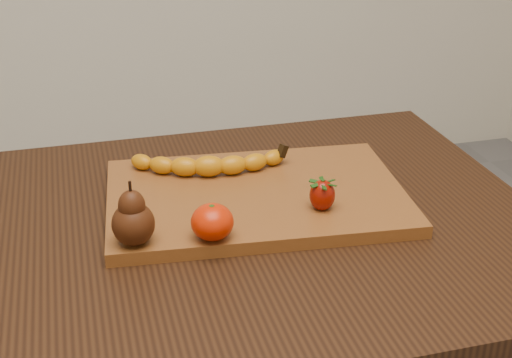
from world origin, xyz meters
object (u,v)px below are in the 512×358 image
object	(u,v)px
cutting_board	(256,197)
pear	(132,213)
table	(207,279)
mandarin	(212,222)

from	to	relation	value
cutting_board	pear	world-z (taller)	pear
table	pear	bearing A→B (deg)	-149.78
table	pear	world-z (taller)	pear
cutting_board	mandarin	xyz separation A→B (m)	(-0.09, -0.12, 0.03)
mandarin	cutting_board	bearing A→B (deg)	52.40
table	mandarin	bearing A→B (deg)	-93.02
cutting_board	table	bearing A→B (deg)	-148.52
table	cutting_board	xyz separation A→B (m)	(0.09, 0.04, 0.11)
table	pear	size ratio (longest dim) A/B	11.16
cutting_board	pear	distance (m)	0.23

